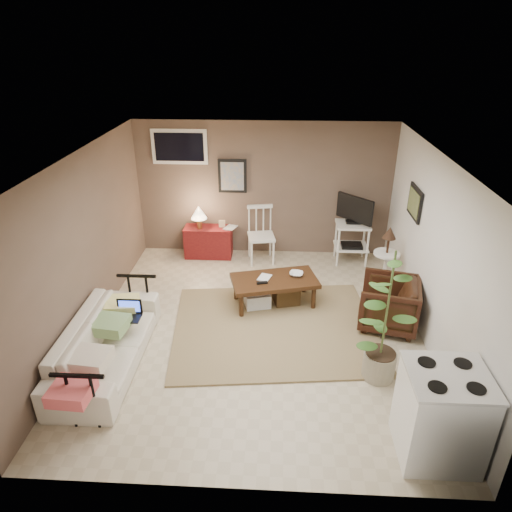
# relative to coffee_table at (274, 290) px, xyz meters

# --- Properties ---
(floor) EXTENTS (5.00, 5.00, 0.00)m
(floor) POSITION_rel_coffee_table_xyz_m (-0.23, -0.62, -0.26)
(floor) COLOR #C1B293
(floor) RESTS_ON ground
(art_back) EXTENTS (0.50, 0.03, 0.60)m
(art_back) POSITION_rel_coffee_table_xyz_m (-0.78, 1.85, 1.19)
(art_back) COLOR black
(art_right) EXTENTS (0.03, 0.60, 0.45)m
(art_right) POSITION_rel_coffee_table_xyz_m (2.00, 0.43, 1.26)
(art_right) COLOR black
(window) EXTENTS (0.96, 0.03, 0.60)m
(window) POSITION_rel_coffee_table_xyz_m (-1.68, 1.85, 1.69)
(window) COLOR white
(rug) EXTENTS (2.99, 2.50, 0.03)m
(rug) POSITION_rel_coffee_table_xyz_m (0.03, -0.62, -0.25)
(rug) COLOR olive
(rug) RESTS_ON floor
(coffee_table) EXTENTS (1.37, 0.94, 0.47)m
(coffee_table) POSITION_rel_coffee_table_xyz_m (0.00, 0.00, 0.00)
(coffee_table) COLOR #3A1F10
(coffee_table) RESTS_ON floor
(sofa) EXTENTS (0.61, 2.08, 0.81)m
(sofa) POSITION_rel_coffee_table_xyz_m (-2.03, -1.46, 0.14)
(sofa) COLOR beige
(sofa) RESTS_ON floor
(sofa_pillows) EXTENTS (0.40, 1.98, 0.14)m
(sofa_pillows) POSITION_rel_coffee_table_xyz_m (-1.98, -1.70, 0.24)
(sofa_pillows) COLOR beige
(sofa_pillows) RESTS_ON sofa
(sofa_end_rails) EXTENTS (0.56, 2.08, 0.70)m
(sofa_end_rails) POSITION_rel_coffee_table_xyz_m (-1.91, -1.46, 0.09)
(sofa_end_rails) COLOR black
(sofa_end_rails) RESTS_ON floor
(laptop) EXTENTS (0.32, 0.23, 0.22)m
(laptop) POSITION_rel_coffee_table_xyz_m (-1.83, -1.10, 0.26)
(laptop) COLOR black
(laptop) RESTS_ON sofa
(red_console) EXTENTS (0.85, 0.38, 0.98)m
(red_console) POSITION_rel_coffee_table_xyz_m (-1.23, 1.61, 0.08)
(red_console) COLOR maroon
(red_console) RESTS_ON floor
(spindle_chair) EXTENTS (0.52, 0.52, 1.00)m
(spindle_chair) POSITION_rel_coffee_table_xyz_m (-0.25, 1.48, 0.20)
(spindle_chair) COLOR white
(spindle_chair) RESTS_ON floor
(tv_stand) EXTENTS (0.57, 0.56, 1.22)m
(tv_stand) POSITION_rel_coffee_table_xyz_m (1.34, 1.52, 0.38)
(tv_stand) COLOR white
(tv_stand) RESTS_ON floor
(side_table) EXTENTS (0.40, 0.40, 1.08)m
(side_table) POSITION_rel_coffee_table_xyz_m (1.74, 0.55, 0.41)
(side_table) COLOR white
(side_table) RESTS_ON floor
(armchair) EXTENTS (0.87, 0.90, 0.78)m
(armchair) POSITION_rel_coffee_table_xyz_m (1.59, -0.45, 0.13)
(armchair) COLOR black
(armchair) RESTS_ON floor
(potted_plant) EXTENTS (0.43, 0.43, 1.70)m
(potted_plant) POSITION_rel_coffee_table_xyz_m (1.28, -1.53, 0.64)
(potted_plant) COLOR #9F967E
(potted_plant) RESTS_ON floor
(stove) EXTENTS (0.74, 0.69, 0.97)m
(stove) POSITION_rel_coffee_table_xyz_m (1.62, -2.60, 0.22)
(stove) COLOR white
(stove) RESTS_ON floor
(bowl) EXTENTS (0.21, 0.08, 0.20)m
(bowl) POSITION_rel_coffee_table_xyz_m (0.33, 0.12, 0.28)
(bowl) COLOR #3A1F10
(bowl) RESTS_ON coffee_table
(book_table) EXTENTS (0.16, 0.07, 0.23)m
(book_table) POSITION_rel_coffee_table_xyz_m (-0.22, 0.04, 0.30)
(book_table) COLOR #3A1F10
(book_table) RESTS_ON coffee_table
(book_console) EXTENTS (0.18, 0.09, 0.25)m
(book_console) POSITION_rel_coffee_table_xyz_m (-0.89, 1.63, 0.43)
(book_console) COLOR #3A1F10
(book_console) RESTS_ON red_console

